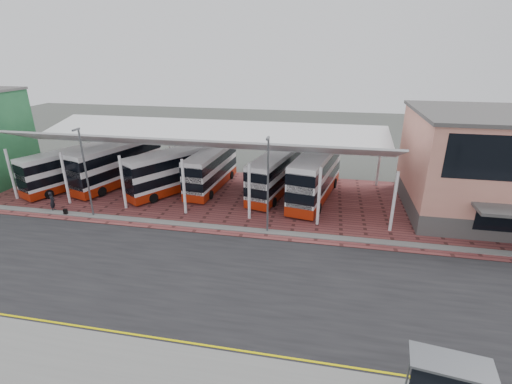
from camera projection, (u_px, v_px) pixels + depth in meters
ground at (223, 271)px, 25.34m from camera, size 140.00×140.00×0.00m
road at (219, 280)px, 24.43m from camera, size 120.00×14.00×0.02m
forecourt at (278, 201)px, 36.85m from camera, size 72.00×16.00×0.06m
sidewalk at (170, 378)px, 17.10m from camera, size 120.00×4.00×0.14m
north_kerb at (244, 230)px, 30.98m from camera, size 120.00×0.80×0.14m
yellow_line_near at (186, 347)px, 18.94m from camera, size 120.00×0.12×0.01m
yellow_line_far at (188, 343)px, 19.22m from camera, size 120.00×0.12×0.01m
canopy at (202, 138)px, 37.04m from camera, size 37.00×11.63×7.07m
lamp_west at (85, 171)px, 32.00m from camera, size 0.16×0.90×8.07m
lamp_east at (268, 183)px, 29.12m from camera, size 0.16×0.90×8.07m
bus_0 at (70, 169)px, 39.74m from camera, size 6.06×10.11×4.13m
bus_1 at (118, 164)px, 40.56m from camera, size 5.76×11.33×4.57m
bus_2 at (174, 171)px, 38.64m from camera, size 7.70×10.24×4.36m
bus_3 at (211, 169)px, 39.64m from camera, size 3.06×10.20×4.15m
bus_4 at (275, 174)px, 37.95m from camera, size 4.45×10.50×4.22m
bus_5 at (316, 176)px, 36.69m from camera, size 4.86×11.84×4.76m
pedestrian at (52, 201)px, 34.30m from camera, size 0.67×0.80×1.88m
suitcase at (65, 212)px, 33.69m from camera, size 0.32×0.23×0.55m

